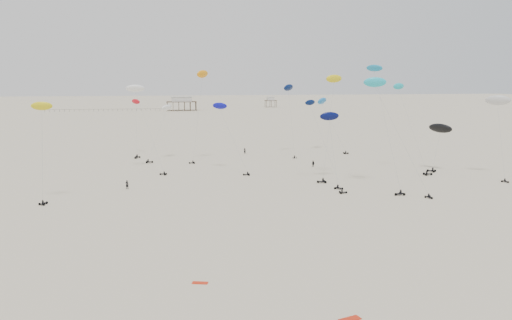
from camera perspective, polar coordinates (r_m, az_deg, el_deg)
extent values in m
plane|color=#C2B599|center=(209.28, -5.01, 3.06)|extent=(900.00, 900.00, 0.00)
cube|color=brown|center=(357.85, -8.51, 6.61)|extent=(21.00, 13.00, 0.30)
cube|color=silver|center=(357.77, -8.51, 6.89)|extent=(14.00, 8.40, 3.20)
cube|color=#B2B2AD|center=(357.70, -8.52, 7.17)|extent=(15.00, 9.00, 0.30)
cube|color=brown|center=(395.15, 1.69, 6.81)|extent=(9.00, 7.00, 0.30)
cube|color=silver|center=(395.09, 1.69, 7.01)|extent=(5.60, 4.20, 2.40)
cube|color=#B2B2AD|center=(395.04, 1.70, 7.21)|extent=(6.00, 4.50, 0.30)
cube|color=black|center=(361.03, -16.81, 5.59)|extent=(80.00, 0.10, 0.10)
cylinder|color=gray|center=(104.61, 16.23, 2.39)|extent=(0.03, 0.03, 25.30)
ellipsoid|color=#1CBDD8|center=(108.66, 13.44, 8.65)|extent=(5.05, 2.48, 2.39)
cylinder|color=gray|center=(151.28, -13.52, 3.45)|extent=(0.03, 0.03, 17.00)
ellipsoid|color=red|center=(155.19, -13.57, 6.51)|extent=(3.52, 3.73, 1.84)
cylinder|color=gray|center=(110.00, 8.88, 0.97)|extent=(0.03, 0.03, 17.42)
ellipsoid|color=#050C47|center=(114.94, 8.39, 4.98)|extent=(4.70, 1.93, 2.25)
cylinder|color=gray|center=(99.19, -23.19, 0.47)|extent=(0.03, 0.03, 16.79)
ellipsoid|color=yellow|center=(99.65, -23.30, 5.70)|extent=(3.82, 1.49, 1.90)
cylinder|color=gray|center=(127.23, 26.24, 1.96)|extent=(0.03, 0.03, 18.80)
ellipsoid|color=silver|center=(131.15, 25.92, 6.16)|extent=(5.75, 4.59, 2.72)
cylinder|color=gray|center=(127.78, 17.47, 3.35)|extent=(0.03, 0.03, 22.13)
ellipsoid|color=#1AB2C3|center=(130.86, 15.99, 8.10)|extent=(3.83, 2.51, 1.75)
cylinder|color=gray|center=(131.61, 19.88, 1.02)|extent=(0.03, 0.03, 9.56)
ellipsoid|color=black|center=(132.92, 20.32, 3.43)|extent=(5.66, 6.82, 3.11)
cylinder|color=gray|center=(121.66, -2.64, 2.30)|extent=(0.03, 0.03, 18.22)
ellipsoid|color=#0D0EAF|center=(125.24, -4.16, 6.20)|extent=(4.26, 3.56, 2.01)
cylinder|color=gray|center=(113.85, 8.24, 3.45)|extent=(0.03, 0.03, 23.00)
ellipsoid|color=yellow|center=(117.55, 8.90, 9.17)|extent=(4.50, 2.57, 2.08)
cylinder|color=gray|center=(106.51, 7.96, 1.65)|extent=(0.03, 0.03, 21.97)
ellipsoid|color=#051545|center=(112.09, 6.19, 6.55)|extent=(3.22, 2.58, 1.51)
cylinder|color=gray|center=(105.55, 14.70, 3.41)|extent=(0.03, 0.03, 26.10)
ellipsoid|color=#1888BA|center=(109.84, 13.38, 10.19)|extent=(3.72, 3.89, 1.84)
cylinder|color=gray|center=(124.63, -12.13, 3.24)|extent=(0.03, 0.03, 22.21)
ellipsoid|color=white|center=(128.99, -13.65, 7.97)|extent=(4.64, 2.11, 2.30)
cylinder|color=gray|center=(141.46, -11.14, 2.81)|extent=(0.03, 0.03, 15.48)
ellipsoid|color=white|center=(144.18, -10.19, 5.89)|extent=(4.44, 5.39, 2.41)
cylinder|color=gray|center=(157.44, 8.84, 3.70)|extent=(0.03, 0.03, 17.72)
ellipsoid|color=blue|center=(160.83, 7.55, 6.71)|extent=(5.54, 5.92, 2.79)
cylinder|color=gray|center=(148.68, 4.07, 4.30)|extent=(0.03, 0.03, 21.61)
ellipsoid|color=#051649|center=(153.61, 3.73, 8.27)|extent=(4.91, 5.08, 2.51)
cylinder|color=gray|center=(137.10, -6.71, 4.67)|extent=(0.03, 0.03, 23.30)
ellipsoid|color=orange|center=(139.31, -6.14, 9.75)|extent=(4.54, 5.16, 2.49)
imported|color=black|center=(107.93, -14.50, -3.21)|extent=(0.92, 0.76, 2.17)
imported|color=black|center=(130.74, 6.55, -0.80)|extent=(1.10, 1.06, 1.98)
imported|color=black|center=(152.46, -1.29, 0.72)|extent=(0.92, 0.84, 2.10)
cube|color=red|center=(51.19, 10.68, -17.50)|extent=(2.37, 1.50, 0.08)
cube|color=red|center=(58.56, -6.41, -13.81)|extent=(1.92, 1.14, 0.07)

